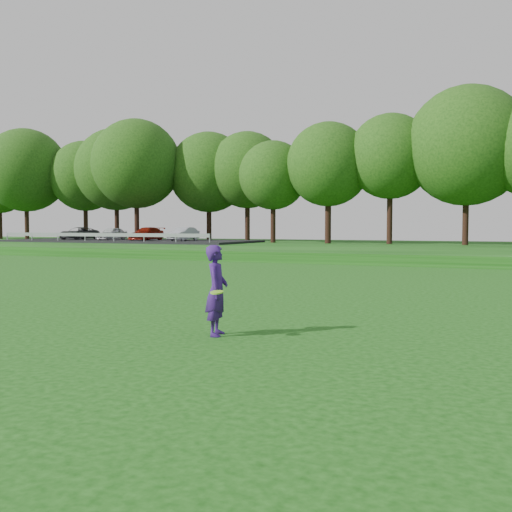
% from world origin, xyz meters
% --- Properties ---
extents(ground, '(140.00, 140.00, 0.00)m').
position_xyz_m(ground, '(0.00, 0.00, 0.00)').
color(ground, '#12410C').
rests_on(ground, ground).
extents(berm, '(130.00, 30.00, 0.60)m').
position_xyz_m(berm, '(0.00, 34.00, 0.30)').
color(berm, '#12410C').
rests_on(berm, ground).
extents(walking_path, '(130.00, 1.60, 0.04)m').
position_xyz_m(walking_path, '(0.00, 20.00, 0.02)').
color(walking_path, gray).
rests_on(walking_path, ground).
extents(treeline, '(104.00, 7.00, 15.00)m').
position_xyz_m(treeline, '(0.00, 38.00, 8.10)').
color(treeline, '#163D0E').
rests_on(treeline, berm).
extents(parking_lot, '(24.00, 9.00, 1.38)m').
position_xyz_m(parking_lot, '(-24.33, 32.80, 1.01)').
color(parking_lot, black).
rests_on(parking_lot, berm).
extents(woman, '(0.60, 0.83, 1.72)m').
position_xyz_m(woman, '(3.92, -1.34, 0.86)').
color(woman, '#371768').
rests_on(woman, ground).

